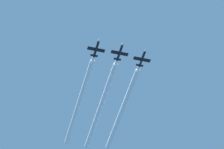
% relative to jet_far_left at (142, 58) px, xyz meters
% --- Properties ---
extents(jet_far_left, '(7.71, 11.23, 2.70)m').
position_rel_jet_far_left_xyz_m(jet_far_left, '(0.00, 0.00, 0.00)').
color(jet_far_left, black).
extents(jet_inner_left, '(7.71, 11.23, 2.70)m').
position_rel_jet_far_left_xyz_m(jet_inner_left, '(10.35, 0.58, 0.59)').
color(jet_inner_left, black).
extents(jet_center, '(7.71, 11.23, 2.70)m').
position_rel_jet_far_left_xyz_m(jet_center, '(20.91, 0.61, -0.08)').
color(jet_center, black).
extents(smoke_trail_far_left, '(2.08, 57.56, 2.08)m').
position_rel_jet_far_left_xyz_m(smoke_trail_far_left, '(-0.00, -33.93, -0.03)').
color(smoke_trail_far_left, white).
extents(smoke_trail_inner_left, '(2.08, 60.48, 2.08)m').
position_rel_jet_far_left_xyz_m(smoke_trail_inner_left, '(10.35, -34.80, 0.56)').
color(smoke_trail_inner_left, white).
extents(smoke_trail_center, '(2.08, 59.37, 2.08)m').
position_rel_jet_far_left_xyz_m(smoke_trail_center, '(20.91, -34.22, -0.10)').
color(smoke_trail_center, white).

